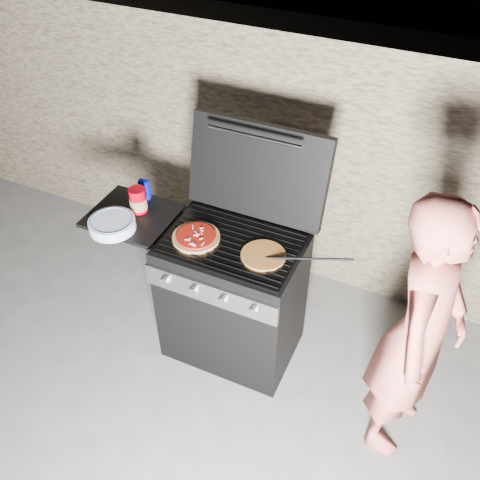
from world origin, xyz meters
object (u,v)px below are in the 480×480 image
at_px(sauce_jar, 138,200).
at_px(person, 419,335).
at_px(gas_grill, 197,286).
at_px(pizza_topped, 196,237).

xyz_separation_m(sauce_jar, person, (1.74, -0.19, -0.16)).
xyz_separation_m(gas_grill, pizza_topped, (0.05, -0.05, 0.47)).
relative_size(gas_grill, pizza_topped, 4.92).
relative_size(gas_grill, sauce_jar, 8.50).
relative_size(gas_grill, person, 0.82).
xyz_separation_m(pizza_topped, sauce_jar, (-0.45, 0.10, 0.06)).
relative_size(pizza_topped, person, 0.17).
height_order(gas_grill, person, person).
height_order(gas_grill, sauce_jar, sauce_jar).
relative_size(sauce_jar, person, 0.10).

